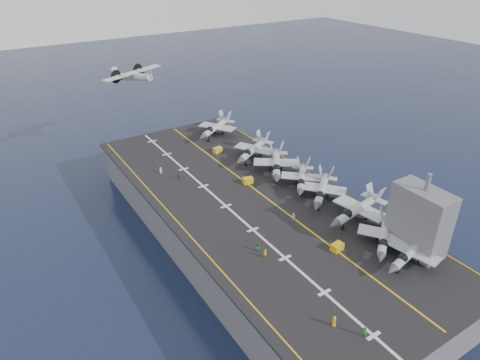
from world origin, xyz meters
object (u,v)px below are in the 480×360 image
island_superstructure (421,213)px  tow_cart_a (337,247)px  fighter_jet_0 (411,252)px  transport_plane (133,77)px

island_superstructure → tow_cart_a: island_superstructure is taller
island_superstructure → fighter_jet_0: 6.87m
island_superstructure → tow_cart_a: size_ratio=6.22×
island_superstructure → fighter_jet_0: bearing=-149.4°
fighter_jet_0 → island_superstructure: bearing=30.6°
island_superstructure → fighter_jet_0: size_ratio=1.00×
tow_cart_a → transport_plane: transport_plane is taller
fighter_jet_0 → transport_plane: (-16.24, 84.42, 12.75)m
island_superstructure → transport_plane: transport_plane is taller
island_superstructure → tow_cart_a: bearing=150.1°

